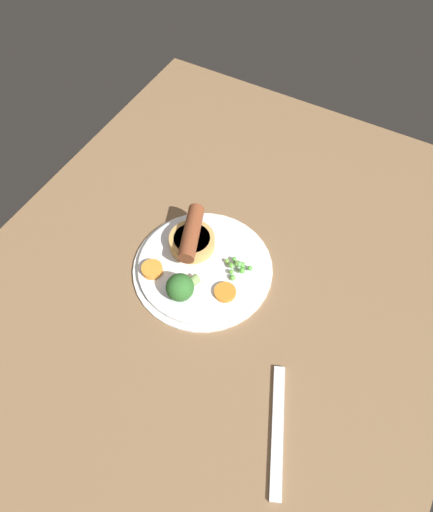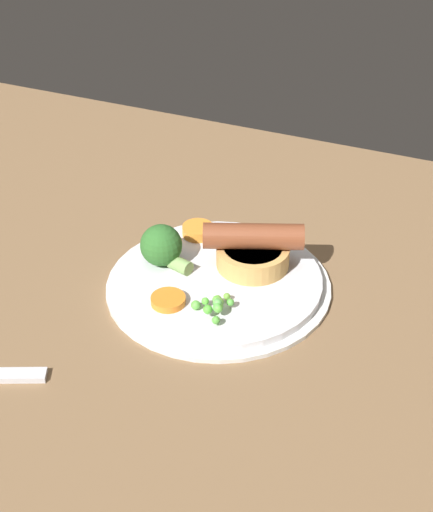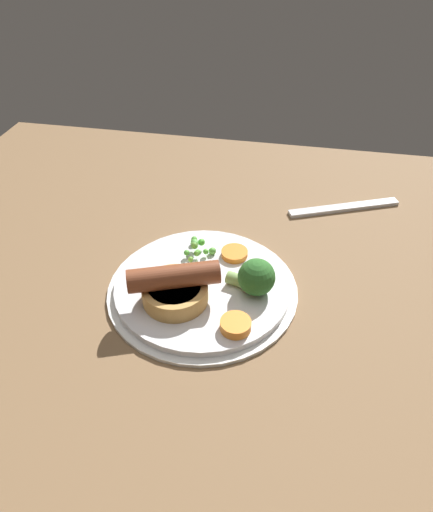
{
  "view_description": "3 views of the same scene",
  "coord_description": "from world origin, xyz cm",
  "px_view_note": "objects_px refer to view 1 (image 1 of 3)",
  "views": [
    {
      "loc": [
        29.94,
        18.7,
        69.2
      ],
      "look_at": [
        -6.65,
        -1.52,
        6.49
      ],
      "focal_mm": 32.0,
      "sensor_mm": 36.0,
      "label": 1
    },
    {
      "loc": [
        -32.31,
        63.62,
        57.95
      ],
      "look_at": [
        -4.62,
        -4.33,
        6.42
      ],
      "focal_mm": 60.0,
      "sensor_mm": 36.0,
      "label": 2
    },
    {
      "loc": [
        4.35,
        -43.97,
        43.13
      ],
      "look_at": [
        -3.81,
        -1.51,
        7.37
      ],
      "focal_mm": 32.0,
      "sensor_mm": 36.0,
      "label": 3
    }
  ],
  "objects_px": {
    "dinner_plate": "(203,267)",
    "pea_pile": "(238,267)",
    "carrot_slice_1": "(225,292)",
    "sausage_pudding": "(192,238)",
    "carrot_slice_5": "(154,267)",
    "broccoli_floret_near": "(181,287)",
    "fork": "(277,430)"
  },
  "relations": [
    {
      "from": "fork",
      "to": "pea_pile",
      "type": "bearing_deg",
      "value": -162.99
    },
    {
      "from": "pea_pile",
      "to": "dinner_plate",
      "type": "bearing_deg",
      "value": -71.5
    },
    {
      "from": "dinner_plate",
      "to": "broccoli_floret_near",
      "type": "xyz_separation_m",
      "value": [
        0.07,
        -0.0,
        0.03
      ]
    },
    {
      "from": "pea_pile",
      "to": "fork",
      "type": "xyz_separation_m",
      "value": [
        0.2,
        0.17,
        -0.02
      ]
    },
    {
      "from": "broccoli_floret_near",
      "to": "carrot_slice_5",
      "type": "distance_m",
      "value": 0.07
    },
    {
      "from": "carrot_slice_5",
      "to": "carrot_slice_1",
      "type": "bearing_deg",
      "value": 97.67
    },
    {
      "from": "sausage_pudding",
      "to": "carrot_slice_1",
      "type": "xyz_separation_m",
      "value": [
        0.06,
        0.09,
        -0.02
      ]
    },
    {
      "from": "dinner_plate",
      "to": "carrot_slice_1",
      "type": "distance_m",
      "value": 0.07
    },
    {
      "from": "pea_pile",
      "to": "carrot_slice_1",
      "type": "relative_size",
      "value": 1.3
    },
    {
      "from": "carrot_slice_1",
      "to": "carrot_slice_5",
      "type": "bearing_deg",
      "value": -82.33
    },
    {
      "from": "dinner_plate",
      "to": "carrot_slice_5",
      "type": "height_order",
      "value": "carrot_slice_5"
    },
    {
      "from": "carrot_slice_1",
      "to": "carrot_slice_5",
      "type": "xyz_separation_m",
      "value": [
        0.02,
        -0.13,
        0.0
      ]
    },
    {
      "from": "sausage_pudding",
      "to": "pea_pile",
      "type": "height_order",
      "value": "sausage_pudding"
    },
    {
      "from": "dinner_plate",
      "to": "broccoli_floret_near",
      "type": "distance_m",
      "value": 0.07
    },
    {
      "from": "sausage_pudding",
      "to": "carrot_slice_5",
      "type": "bearing_deg",
      "value": 135.9
    },
    {
      "from": "broccoli_floret_near",
      "to": "fork",
      "type": "xyz_separation_m",
      "value": [
        0.11,
        0.22,
        -0.03
      ]
    },
    {
      "from": "carrot_slice_1",
      "to": "fork",
      "type": "relative_size",
      "value": 0.2
    },
    {
      "from": "carrot_slice_1",
      "to": "dinner_plate",
      "type": "bearing_deg",
      "value": -117.36
    },
    {
      "from": "carrot_slice_1",
      "to": "broccoli_floret_near",
      "type": "bearing_deg",
      "value": -60.59
    },
    {
      "from": "dinner_plate",
      "to": "sausage_pudding",
      "type": "relative_size",
      "value": 2.19
    },
    {
      "from": "carrot_slice_5",
      "to": "fork",
      "type": "distance_m",
      "value": 0.32
    },
    {
      "from": "carrot_slice_1",
      "to": "pea_pile",
      "type": "bearing_deg",
      "value": -177.09
    },
    {
      "from": "sausage_pudding",
      "to": "carrot_slice_1",
      "type": "bearing_deg",
      "value": -141.32
    },
    {
      "from": "broccoli_floret_near",
      "to": "carrot_slice_5",
      "type": "bearing_deg",
      "value": -89.55
    },
    {
      "from": "dinner_plate",
      "to": "carrot_slice_1",
      "type": "relative_size",
      "value": 6.73
    },
    {
      "from": "sausage_pudding",
      "to": "carrot_slice_5",
      "type": "height_order",
      "value": "sausage_pudding"
    },
    {
      "from": "pea_pile",
      "to": "broccoli_floret_near",
      "type": "relative_size",
      "value": 0.75
    },
    {
      "from": "dinner_plate",
      "to": "pea_pile",
      "type": "distance_m",
      "value": 0.06
    },
    {
      "from": "broccoli_floret_near",
      "to": "carrot_slice_5",
      "type": "relative_size",
      "value": 1.74
    },
    {
      "from": "dinner_plate",
      "to": "carrot_slice_5",
      "type": "xyz_separation_m",
      "value": [
        0.05,
        -0.07,
        0.01
      ]
    },
    {
      "from": "sausage_pudding",
      "to": "dinner_plate",
      "type": "bearing_deg",
      "value": -146.41
    },
    {
      "from": "sausage_pudding",
      "to": "carrot_slice_1",
      "type": "distance_m",
      "value": 0.11
    }
  ]
}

